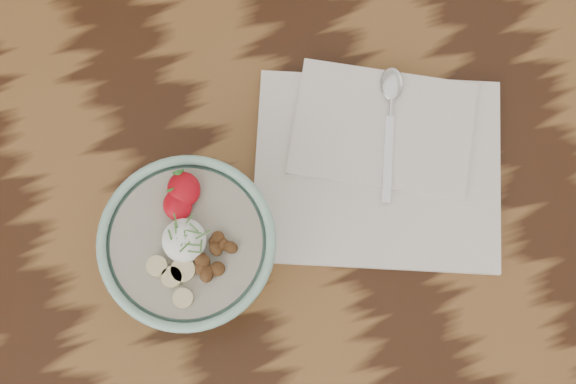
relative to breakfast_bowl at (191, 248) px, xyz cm
name	(u,v)px	position (x,y,z in cm)	size (l,w,h in cm)	color
table	(356,208)	(20.31, 1.29, -15.44)	(160.00, 90.00, 75.00)	black
breakfast_bowl	(191,248)	(0.00, 0.00, 0.00)	(18.23, 18.23, 11.95)	#8FC0AE
napkin	(378,161)	(23.07, 3.89, -5.42)	(34.40, 31.33, 1.73)	white
spoon	(391,103)	(26.53, 9.78, -4.06)	(7.85, 15.65, 0.85)	silver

